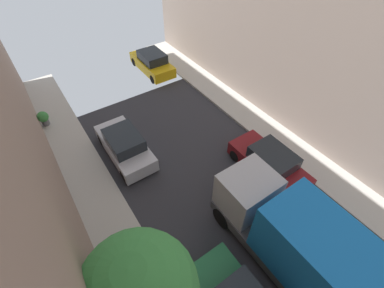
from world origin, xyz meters
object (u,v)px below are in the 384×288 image
at_px(parked_car_left_3, 125,146).
at_px(potted_plant_2, 43,118).
at_px(parked_car_right_3, 269,163).
at_px(delivery_truck, 299,244).
at_px(parked_car_right_4, 152,63).

xyz_separation_m(parked_car_left_3, potted_plant_2, (-3.01, 4.91, -0.06)).
relative_size(parked_car_right_3, potted_plant_2, 4.64).
distance_m(parked_car_right_3, potted_plant_2, 13.14).
height_order(parked_car_left_3, parked_car_right_3, same).
xyz_separation_m(parked_car_right_3, delivery_truck, (-2.70, -3.67, 1.07)).
bearing_deg(parked_car_right_3, parked_car_right_4, 90.00).
xyz_separation_m(parked_car_right_4, potted_plant_2, (-8.41, -2.06, -0.06)).
relative_size(parked_car_left_3, delivery_truck, 0.64).
height_order(parked_car_left_3, delivery_truck, delivery_truck).
relative_size(parked_car_left_3, potted_plant_2, 4.64).
bearing_deg(delivery_truck, parked_car_left_3, 106.96).
relative_size(parked_car_right_3, delivery_truck, 0.64).
height_order(delivery_truck, potted_plant_2, delivery_truck).
bearing_deg(parked_car_right_3, potted_plant_2, 129.80).
relative_size(parked_car_right_4, delivery_truck, 0.64).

